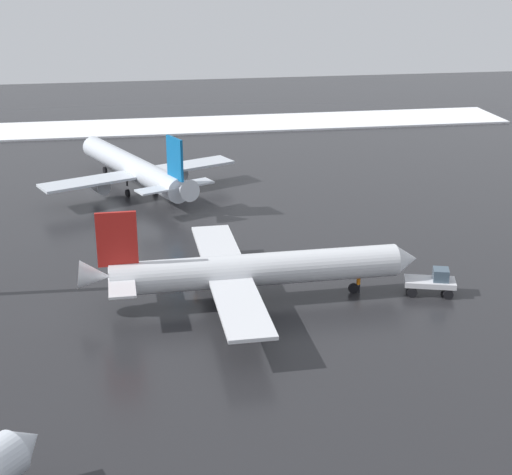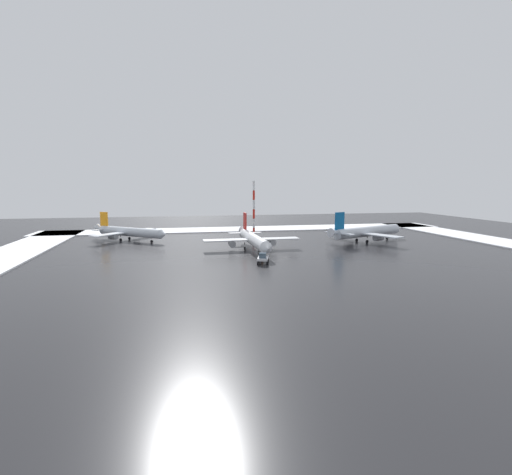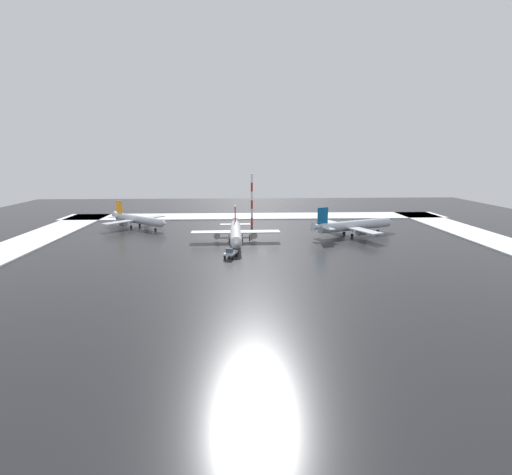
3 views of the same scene
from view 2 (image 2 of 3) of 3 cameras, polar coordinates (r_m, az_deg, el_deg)
ground_plane at (r=104.21m, az=3.88°, el=-1.86°), size 240.00×240.00×0.00m
snow_bank_far at (r=152.52m, az=-1.12°, el=1.23°), size 152.00×16.00×0.32m
snow_bank_left at (r=137.91m, az=31.81°, el=-0.60°), size 14.00×116.00×0.32m
airplane_parked_portside at (r=102.85m, az=-0.40°, el=-0.27°), size 25.41×30.72×9.14m
airplane_far_rear at (r=127.13m, az=-17.72°, el=0.78°), size 23.56×21.65×8.49m
airplane_parked_starboard at (r=123.54m, az=15.49°, el=0.82°), size 29.88×25.35×9.36m
pushback_tug at (r=86.57m, az=0.99°, el=-2.94°), size 3.45×5.04×2.50m
ground_crew_beside_wing at (r=93.29m, az=0.92°, el=-2.36°), size 0.36×0.36×1.71m
ground_crew_by_nose_gear at (r=108.18m, az=1.26°, el=-0.98°), size 0.36×0.36×1.71m
antenna_mast at (r=129.59m, az=-0.31°, el=4.07°), size 0.70×0.70×18.20m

